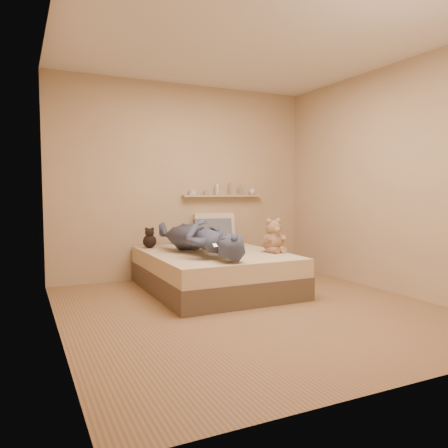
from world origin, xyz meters
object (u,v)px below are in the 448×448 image
bed (214,271)px  pillow_cream (214,228)px  teddy_bear (273,238)px  wall_shelf (223,196)px  person (200,237)px  dark_plush (150,239)px  pillow_grey (213,232)px  game_console (221,244)px

bed → pillow_cream: (0.38, 0.83, 0.43)m
teddy_bear → wall_shelf: bearing=93.7°
person → teddy_bear: bearing=162.2°
teddy_bear → dark_plush: bearing=141.3°
pillow_grey → wall_shelf: wall_shelf is taller
pillow_grey → bed: bearing=-113.0°
bed → pillow_grey: (0.29, 0.69, 0.40)m
game_console → person: bearing=93.6°
teddy_bear → person: bearing=165.9°
bed → wall_shelf: size_ratio=1.58×
bed → pillow_cream: 1.01m
teddy_bear → dark_plush: size_ratio=1.53×
teddy_bear → person: 0.87m
teddy_bear → wall_shelf: (-0.08, 1.21, 0.48)m
dark_plush → pillow_grey: (0.88, 0.02, 0.06)m
bed → pillow_grey: pillow_grey is taller
pillow_cream → person: 1.09m
wall_shelf → teddy_bear: bearing=-86.3°
game_console → wall_shelf: (0.73, 1.50, 0.48)m
person → pillow_cream: bearing=-126.3°
bed → pillow_grey: size_ratio=3.80×
bed → dark_plush: 0.95m
pillow_grey → game_console: bearing=-110.3°
dark_plush → bed: bearing=-48.9°
pillow_cream → teddy_bear: bearing=-77.3°
bed → dark_plush: dark_plush is taller
dark_plush → person: 0.85m
game_console → pillow_cream: size_ratio=0.35×
teddy_bear → pillow_grey: (-0.34, 0.99, 0.00)m
bed → teddy_bear: bearing=-25.6°
wall_shelf → bed: bearing=-121.2°
bed → person: person is taller
game_console → person: person is taller
teddy_bear → game_console: bearing=-160.2°
bed → dark_plush: bearing=131.1°
person → bed: bearing=-161.0°
game_console → person: 0.51m
bed → dark_plush: size_ratio=7.25×
pillow_cream → person: pillow_cream is taller
dark_plush → pillow_grey: 0.88m
game_console → person: (-0.03, 0.50, 0.03)m
bed → teddy_bear: 0.80m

